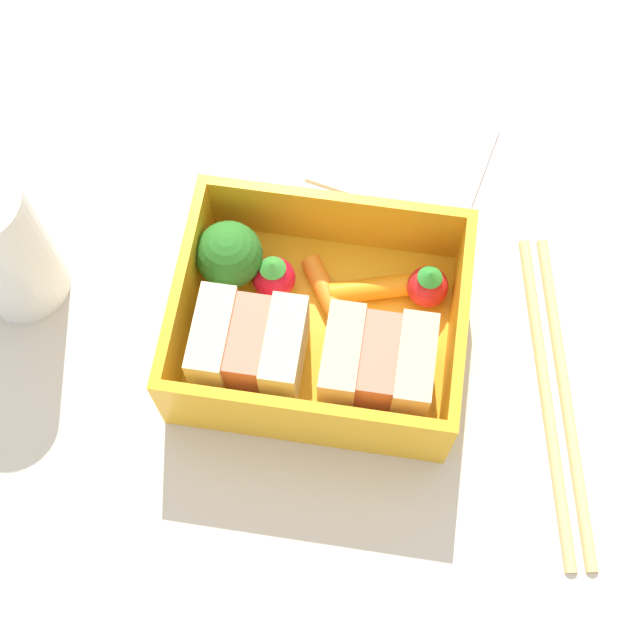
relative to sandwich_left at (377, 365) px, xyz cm
name	(u,v)px	position (x,y,z in cm)	size (l,w,h in cm)	color
ground_plane	(320,344)	(3.56, -2.54, -4.49)	(120.00, 120.00, 2.00)	beige
bento_tray	(320,334)	(3.56, -2.54, -2.89)	(16.02, 13.08, 1.20)	gold
bento_rim	(320,314)	(3.56, -2.54, 0.12)	(16.02, 13.08, 4.82)	gold
sandwich_left	(377,365)	(0.00, 0.00, 0.00)	(5.93, 5.07, 4.59)	#E2B68D
sandwich_center_left	(250,347)	(7.11, 0.00, 0.00)	(5.93, 5.07, 4.59)	beige
strawberry_far_left	(428,286)	(-2.32, -5.69, -0.95)	(2.44, 2.44, 3.04)	red
carrot_stick_far_left	(373,289)	(0.83, -5.34, -1.64)	(1.31, 1.31, 5.19)	orange
carrot_stick_left	(332,292)	(3.20, -4.79, -1.71)	(1.17, 1.17, 4.54)	orange
strawberry_left	(274,277)	(6.64, -4.88, -0.89)	(2.57, 2.57, 3.17)	red
broccoli_floret	(229,255)	(9.26, -5.31, 0.30)	(3.91, 3.91, 4.60)	#91D164
chopstick_pair	(557,393)	(-10.52, -1.03, -3.14)	(5.47, 20.15, 0.70)	tan
drinking_glass	(1,246)	(21.85, -3.40, 1.46)	(5.36, 5.36, 9.92)	white
folded_napkin	(404,154)	(0.06, -16.18, -3.29)	(10.65, 8.19, 0.40)	silver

